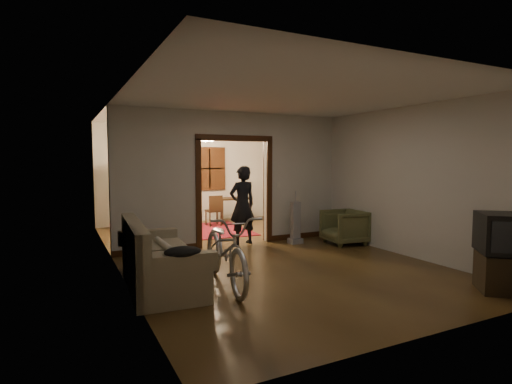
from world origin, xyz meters
TOP-DOWN VIEW (x-y plane):
  - floor at (0.00, 0.00)m, footprint 5.00×8.50m
  - ceiling at (0.00, 0.00)m, footprint 5.00×8.50m
  - wall_back at (0.00, 4.25)m, footprint 5.00×0.02m
  - wall_left at (-2.50, 0.00)m, footprint 0.02×8.50m
  - wall_right at (2.50, 0.00)m, footprint 0.02×8.50m
  - partition_wall at (0.00, 0.75)m, footprint 5.00×0.14m
  - door_casing at (0.00, 0.75)m, footprint 1.74×0.20m
  - far_window at (0.70, 4.21)m, footprint 0.98×0.06m
  - chandelier at (0.00, 2.50)m, footprint 0.24×0.24m
  - light_switch at (1.05, 0.68)m, footprint 0.08×0.01m
  - sofa at (-2.05, -1.39)m, footprint 1.06×2.12m
  - rolled_paper at (-1.95, -1.09)m, footprint 0.11×0.85m
  - jacket at (-2.00, -2.30)m, footprint 0.46×0.34m
  - bicycle at (-1.22, -1.78)m, footprint 0.91×2.06m
  - armchair at (2.13, -0.27)m, footprint 0.88×0.86m
  - tv_stand at (2.03, -3.71)m, footprint 0.77×0.77m
  - crt_tv at (2.03, -3.71)m, footprint 0.83×0.84m
  - vacuum at (1.22, 0.24)m, footprint 0.32×0.27m
  - person at (0.17, 0.70)m, footprint 0.65×0.47m
  - oriental_rug at (0.14, 2.58)m, footprint 1.88×2.41m
  - locker at (-1.32, 3.83)m, footprint 0.92×0.55m
  - globe at (-1.32, 3.83)m, footprint 0.26×0.26m
  - desk at (1.17, 3.50)m, footprint 1.04×0.71m
  - desk_chair at (0.43, 3.17)m, footprint 0.44×0.44m

SIDE VIEW (x-z plane):
  - floor at x=0.00m, z-range -0.01..0.01m
  - oriental_rug at x=0.14m, z-range 0.00..0.02m
  - tv_stand at x=2.03m, z-range 0.00..0.52m
  - desk at x=1.17m, z-range 0.00..0.71m
  - armchair at x=2.13m, z-range 0.00..0.73m
  - desk_chair at x=0.43m, z-range 0.00..0.85m
  - vacuum at x=1.22m, z-range 0.00..0.91m
  - sofa at x=-2.05m, z-range 0.00..0.95m
  - bicycle at x=-1.22m, z-range 0.00..1.05m
  - rolled_paper at x=-1.95m, z-range 0.48..0.58m
  - jacket at x=-2.00m, z-range 0.61..0.75m
  - crt_tv at x=2.03m, z-range 0.54..1.08m
  - person at x=0.17m, z-range 0.00..1.67m
  - locker at x=-1.32m, z-range 0.00..1.79m
  - door_casing at x=0.00m, z-range -0.06..2.26m
  - light_switch at x=1.05m, z-range 1.19..1.31m
  - wall_back at x=0.00m, z-range 0.00..2.80m
  - wall_left at x=-2.50m, z-range 0.00..2.80m
  - wall_right at x=2.50m, z-range 0.00..2.80m
  - partition_wall at x=0.00m, z-range 0.00..2.80m
  - far_window at x=0.70m, z-range 0.91..2.19m
  - globe at x=-1.32m, z-range 1.81..2.07m
  - chandelier at x=0.00m, z-range 2.23..2.47m
  - ceiling at x=0.00m, z-range 2.79..2.80m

